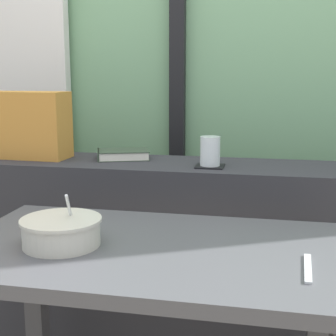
{
  "coord_description": "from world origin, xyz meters",
  "views": [
    {
      "loc": [
        0.32,
        -1.24,
        1.17
      ],
      "look_at": [
        -0.03,
        0.42,
        0.85
      ],
      "focal_mm": 52.89,
      "sensor_mm": 36.0,
      "label": 1
    }
  ],
  "objects_px": {
    "juice_glass": "(210,153)",
    "closed_book": "(122,154)",
    "coaster_square": "(210,166)",
    "throw_pillow": "(28,125)",
    "soup_bowl": "(61,232)",
    "breakfast_table": "(150,294)",
    "fork_utensil": "(308,268)"
  },
  "relations": [
    {
      "from": "breakfast_table",
      "to": "throw_pillow",
      "type": "relative_size",
      "value": 3.17
    },
    {
      "from": "juice_glass",
      "to": "closed_book",
      "type": "distance_m",
      "value": 0.37
    },
    {
      "from": "closed_book",
      "to": "coaster_square",
      "type": "bearing_deg",
      "value": -15.98
    },
    {
      "from": "throw_pillow",
      "to": "fork_utensil",
      "type": "height_order",
      "value": "throw_pillow"
    },
    {
      "from": "breakfast_table",
      "to": "throw_pillow",
      "type": "distance_m",
      "value": 0.95
    },
    {
      "from": "coaster_square",
      "to": "juice_glass",
      "type": "bearing_deg",
      "value": 0.0
    },
    {
      "from": "juice_glass",
      "to": "soup_bowl",
      "type": "distance_m",
      "value": 0.68
    },
    {
      "from": "soup_bowl",
      "to": "breakfast_table",
      "type": "bearing_deg",
      "value": 11.51
    },
    {
      "from": "juice_glass",
      "to": "fork_utensil",
      "type": "xyz_separation_m",
      "value": [
        0.3,
        -0.63,
        -0.16
      ]
    },
    {
      "from": "closed_book",
      "to": "throw_pillow",
      "type": "bearing_deg",
      "value": -172.4
    },
    {
      "from": "coaster_square",
      "to": "breakfast_table",
      "type": "bearing_deg",
      "value": -99.15
    },
    {
      "from": "juice_glass",
      "to": "throw_pillow",
      "type": "height_order",
      "value": "throw_pillow"
    },
    {
      "from": "closed_book",
      "to": "juice_glass",
      "type": "bearing_deg",
      "value": -15.98
    },
    {
      "from": "throw_pillow",
      "to": "fork_utensil",
      "type": "bearing_deg",
      "value": -33.64
    },
    {
      "from": "coaster_square",
      "to": "fork_utensil",
      "type": "height_order",
      "value": "coaster_square"
    },
    {
      "from": "throw_pillow",
      "to": "soup_bowl",
      "type": "bearing_deg",
      "value": -57.24
    },
    {
      "from": "breakfast_table",
      "to": "coaster_square",
      "type": "xyz_separation_m",
      "value": [
        0.09,
        0.55,
        0.25
      ]
    },
    {
      "from": "juice_glass",
      "to": "fork_utensil",
      "type": "height_order",
      "value": "juice_glass"
    },
    {
      "from": "breakfast_table",
      "to": "soup_bowl",
      "type": "xyz_separation_m",
      "value": [
        -0.22,
        -0.05,
        0.17
      ]
    },
    {
      "from": "breakfast_table",
      "to": "coaster_square",
      "type": "bearing_deg",
      "value": 80.85
    },
    {
      "from": "soup_bowl",
      "to": "fork_utensil",
      "type": "relative_size",
      "value": 1.23
    },
    {
      "from": "fork_utensil",
      "to": "soup_bowl",
      "type": "bearing_deg",
      "value": 179.57
    },
    {
      "from": "juice_glass",
      "to": "throw_pillow",
      "type": "distance_m",
      "value": 0.73
    },
    {
      "from": "throw_pillow",
      "to": "breakfast_table",
      "type": "bearing_deg",
      "value": -43.36
    },
    {
      "from": "coaster_square",
      "to": "closed_book",
      "type": "xyz_separation_m",
      "value": [
        -0.36,
        0.1,
        0.01
      ]
    },
    {
      "from": "juice_glass",
      "to": "soup_bowl",
      "type": "relative_size",
      "value": 0.5
    },
    {
      "from": "closed_book",
      "to": "fork_utensil",
      "type": "height_order",
      "value": "closed_book"
    },
    {
      "from": "closed_book",
      "to": "soup_bowl",
      "type": "relative_size",
      "value": 1.12
    },
    {
      "from": "breakfast_table",
      "to": "closed_book",
      "type": "distance_m",
      "value": 0.75
    },
    {
      "from": "breakfast_table",
      "to": "coaster_square",
      "type": "height_order",
      "value": "coaster_square"
    },
    {
      "from": "throw_pillow",
      "to": "soup_bowl",
      "type": "height_order",
      "value": "throw_pillow"
    },
    {
      "from": "closed_book",
      "to": "fork_utensil",
      "type": "relative_size",
      "value": 1.38
    }
  ]
}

